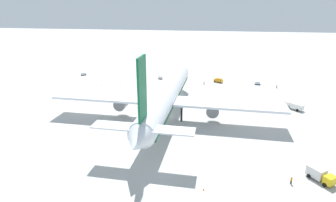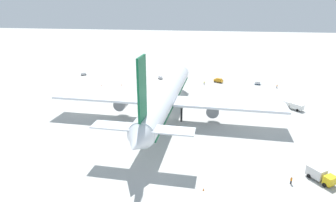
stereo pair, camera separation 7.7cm
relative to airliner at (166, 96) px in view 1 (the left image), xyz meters
name	(u,v)px [view 1 (the left image)]	position (x,y,z in m)	size (l,w,h in m)	color
ground_plane	(167,116)	(1.32, -0.02, -7.64)	(600.00, 600.00, 0.00)	#B2B2AD
airliner	(166,96)	(0.00, 0.00, 0.00)	(74.95, 75.28, 25.90)	silver
service_truck_1	(294,106)	(15.12, -44.46, -6.28)	(6.38, 6.35, 2.35)	white
service_truck_2	(320,174)	(-29.78, -38.57, -6.16)	(6.19, 5.45, 2.68)	yellow
service_van	(218,80)	(47.75, -18.03, -6.61)	(3.75, 4.67, 1.97)	orange
baggage_cart_0	(258,83)	(46.44, -36.16, -6.81)	(2.01, 3.29, 1.52)	#26598C
baggage_cart_1	(83,74)	(51.28, 52.54, -6.85)	(2.61, 3.26, 1.44)	#595B60
baggage_cart_2	(160,77)	(49.71, 10.86, -6.83)	(2.75, 2.47, 1.49)	#595B60
ground_worker_0	(291,180)	(-32.13, -32.07, -6.79)	(0.56, 0.56, 1.66)	black
ground_worker_2	(277,86)	(41.70, -43.92, -6.77)	(0.49, 0.49, 1.71)	navy
ground_worker_3	(204,83)	(42.46, -11.29, -6.75)	(0.56, 0.56, 1.75)	black
traffic_cone_0	(204,189)	(-37.19, -13.61, -7.36)	(0.36, 0.36, 0.55)	orange
traffic_cone_1	(102,85)	(33.21, 35.59, -7.36)	(0.36, 0.36, 0.55)	orange
traffic_cone_2	(122,85)	(35.56, 26.72, -7.36)	(0.36, 0.36, 0.55)	orange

